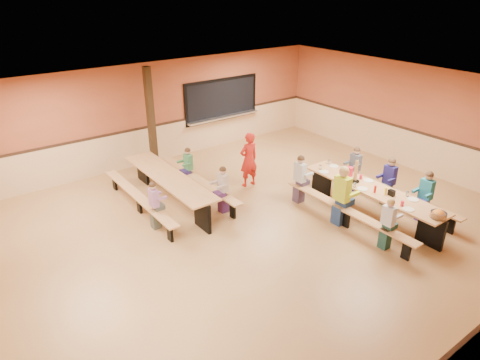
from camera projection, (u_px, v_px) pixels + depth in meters
ground at (252, 230)px, 9.61m from camera, size 12.00×12.00×0.00m
room_envelope at (252, 203)px, 9.32m from camera, size 12.04×10.04×3.02m
kitchen_pass_through at (222, 101)px, 13.99m from camera, size 2.78×0.28×1.38m
structural_post at (151, 120)px, 12.07m from camera, size 0.18×0.18×3.00m
cafeteria_table_main at (371, 196)px, 9.96m from camera, size 1.91×3.70×0.74m
cafeteria_table_second at (169, 184)px, 10.57m from camera, size 1.91×3.70×0.74m
seated_child_white_left at (387, 224)px, 8.74m from camera, size 0.34×0.27×1.14m
seated_adult_yellow at (341, 196)px, 9.59m from camera, size 0.46×0.38×1.40m
seated_child_grey_left at (300, 179)px, 10.60m from camera, size 0.38×0.31×1.23m
seated_child_teal_right at (425, 197)px, 9.75m from camera, size 0.37×0.31×1.22m
seated_child_navy_right at (389, 182)px, 10.47m from camera, size 0.37×0.31×1.22m
seated_child_char_right at (355, 169)px, 11.24m from camera, size 0.35×0.29×1.18m
seated_child_purple_sec at (154, 206)px, 9.47m from camera, size 0.32×0.27×1.12m
seated_child_green_sec at (189, 169)px, 11.32m from camera, size 0.33×0.27×1.13m
seated_child_tan_sec at (223, 190)px, 10.14m from camera, size 0.35×0.28×1.16m
standing_woman at (249, 160)px, 11.40m from camera, size 0.56×0.38×1.51m
punch_pitcher at (350, 171)px, 10.45m from camera, size 0.16×0.16×0.22m
chip_bowl at (439, 214)px, 8.61m from camera, size 0.32×0.32×0.15m
napkin_dispenser at (392, 193)px, 9.50m from camera, size 0.10×0.14×0.13m
condiment_mustard at (386, 191)px, 9.53m from camera, size 0.06×0.06×0.17m
condiment_ketchup at (375, 189)px, 9.62m from camera, size 0.06×0.06×0.17m
table_paddle at (355, 177)px, 10.09m from camera, size 0.16×0.16×0.56m
place_settings at (373, 186)px, 9.85m from camera, size 0.65×3.30×0.11m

